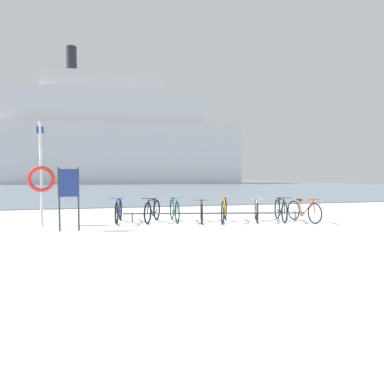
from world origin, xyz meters
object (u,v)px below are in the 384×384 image
at_px(bicycle_4, 224,210).
at_px(rescue_post, 41,177).
at_px(bicycle_2, 174,210).
at_px(bicycle_0, 119,211).
at_px(bicycle_6, 281,210).
at_px(bicycle_5, 256,211).
at_px(bicycle_1, 152,211).
at_px(bicycle_7, 304,211).
at_px(bicycle_3, 202,212).
at_px(info_sign, 69,189).
at_px(ferry_ship, 110,139).

distance_m(bicycle_4, rescue_post, 5.76).
height_order(bicycle_2, rescue_post, rescue_post).
bearing_deg(bicycle_0, bicycle_2, -8.61).
height_order(bicycle_0, bicycle_6, bicycle_6).
bearing_deg(rescue_post, bicycle_5, -5.82).
height_order(bicycle_0, bicycle_4, bicycle_4).
relative_size(bicycle_0, bicycle_1, 1.11).
xyz_separation_m(bicycle_6, bicycle_7, (0.65, -0.35, -0.01)).
xyz_separation_m(bicycle_1, rescue_post, (-3.35, -0.04, 1.11)).
distance_m(bicycle_3, rescue_post, 5.03).
bearing_deg(bicycle_2, bicycle_0, 171.39).
relative_size(bicycle_0, bicycle_4, 1.12).
xyz_separation_m(bicycle_2, info_sign, (-3.16, -1.20, 0.79)).
relative_size(bicycle_4, info_sign, 0.88).
distance_m(bicycle_3, bicycle_6, 2.65).
bearing_deg(info_sign, ferry_ship, 87.93).
bearing_deg(bicycle_7, info_sign, -179.19).
bearing_deg(bicycle_2, bicycle_6, -12.33).
distance_m(bicycle_0, info_sign, 2.16).
relative_size(bicycle_6, info_sign, 0.94).
bearing_deg(bicycle_6, info_sign, -176.12).
distance_m(bicycle_1, bicycle_5, 3.42).
bearing_deg(bicycle_0, ferry_ship, 89.41).
xyz_separation_m(bicycle_1, ferry_ship, (-0.55, 51.07, 7.41)).
height_order(bicycle_5, ferry_ship, ferry_ship).
distance_m(bicycle_0, bicycle_5, 4.51).
distance_m(bicycle_3, ferry_ship, 52.12).
distance_m(bicycle_5, ferry_ship, 52.46).
bearing_deg(ferry_ship, bicycle_2, -88.58).
height_order(bicycle_1, bicycle_5, bicycle_1).
bearing_deg(bicycle_6, bicycle_7, -28.15).
height_order(bicycle_0, bicycle_7, bicycle_0).
relative_size(bicycle_0, bicycle_7, 1.00).
xyz_separation_m(bicycle_2, bicycle_7, (4.09, -1.10, -0.02)).
xyz_separation_m(bicycle_4, ferry_ship, (-2.83, 51.62, 7.39)).
bearing_deg(bicycle_1, info_sign, -152.13).
relative_size(bicycle_2, rescue_post, 0.56).
bearing_deg(rescue_post, bicycle_7, -8.07).
bearing_deg(bicycle_4, info_sign, -171.03).
xyz_separation_m(bicycle_1, bicycle_4, (2.28, -0.55, 0.02)).
bearing_deg(bicycle_4, bicycle_7, -14.33).
distance_m(bicycle_6, bicycle_7, 0.73).
bearing_deg(bicycle_7, bicycle_6, 151.85).
height_order(bicycle_2, ferry_ship, ferry_ship).
xyz_separation_m(bicycle_3, bicycle_7, (3.27, -0.71, 0.01)).
distance_m(bicycle_7, ferry_ship, 53.06).
bearing_deg(bicycle_4, bicycle_5, -9.10).
bearing_deg(bicycle_2, ferry_ship, 91.42).
bearing_deg(info_sign, bicycle_6, 3.88).
bearing_deg(bicycle_3, bicycle_4, -5.28).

